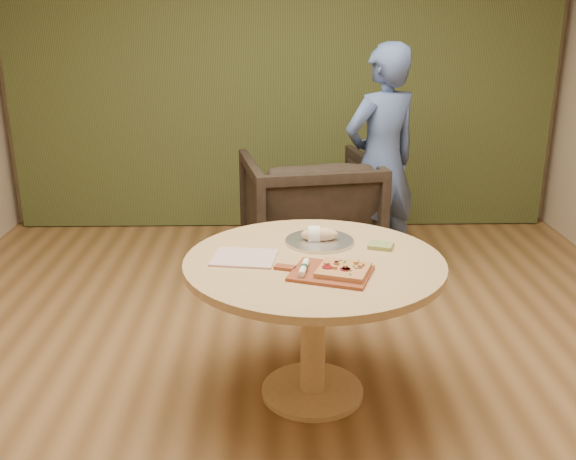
# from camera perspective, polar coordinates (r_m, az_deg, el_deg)

# --- Properties ---
(room_shell) EXTENTS (5.04, 6.04, 2.84)m
(room_shell) POSITION_cam_1_polar(r_m,az_deg,el_deg) (2.90, 0.17, 9.19)
(room_shell) COLOR olive
(room_shell) RESTS_ON ground
(curtain) EXTENTS (4.80, 0.14, 2.78)m
(curtain) POSITION_cam_1_polar(r_m,az_deg,el_deg) (5.78, -0.53, 13.90)
(curtain) COLOR #353D1B
(curtain) RESTS_ON ground
(pedestal_table) EXTENTS (1.27, 1.27, 0.75)m
(pedestal_table) POSITION_cam_1_polar(r_m,az_deg,el_deg) (3.17, 2.31, -4.97)
(pedestal_table) COLOR tan
(pedestal_table) RESTS_ON ground
(pizza_paddle) EXTENTS (0.47, 0.38, 0.01)m
(pizza_paddle) POSITION_cam_1_polar(r_m,az_deg,el_deg) (2.93, 3.65, -3.83)
(pizza_paddle) COLOR brown
(pizza_paddle) RESTS_ON pedestal_table
(flatbread_pizza) EXTENTS (0.28, 0.28, 0.04)m
(flatbread_pizza) POSITION_cam_1_polar(r_m,az_deg,el_deg) (2.92, 4.94, -3.52)
(flatbread_pizza) COLOR tan
(flatbread_pizza) RESTS_ON pizza_paddle
(cutlery_roll) EXTENTS (0.06, 0.20, 0.03)m
(cutlery_roll) POSITION_cam_1_polar(r_m,az_deg,el_deg) (2.93, 1.42, -3.35)
(cutlery_roll) COLOR white
(cutlery_roll) RESTS_ON pizza_paddle
(newspaper) EXTENTS (0.33, 0.29, 0.01)m
(newspaper) POSITION_cam_1_polar(r_m,az_deg,el_deg) (3.12, -3.89, -2.47)
(newspaper) COLOR white
(newspaper) RESTS_ON pedestal_table
(serving_tray) EXTENTS (0.36, 0.36, 0.02)m
(serving_tray) POSITION_cam_1_polar(r_m,az_deg,el_deg) (3.33, 2.82, -0.99)
(serving_tray) COLOR silver
(serving_tray) RESTS_ON pedestal_table
(bread_roll) EXTENTS (0.19, 0.09, 0.09)m
(bread_roll) POSITION_cam_1_polar(r_m,az_deg,el_deg) (3.32, 2.67, -0.40)
(bread_roll) COLOR #E3BA8A
(bread_roll) RESTS_ON serving_tray
(green_packet) EXTENTS (0.15, 0.13, 0.02)m
(green_packet) POSITION_cam_1_polar(r_m,az_deg,el_deg) (3.29, 8.25, -1.39)
(green_packet) COLOR olive
(green_packet) RESTS_ON pedestal_table
(armchair) EXTENTS (1.09, 1.04, 0.98)m
(armchair) POSITION_cam_1_polar(r_m,az_deg,el_deg) (4.89, 1.88, 2.15)
(armchair) COLOR black
(armchair) RESTS_ON ground
(person_standing) EXTENTS (0.74, 0.66, 1.70)m
(person_standing) POSITION_cam_1_polar(r_m,az_deg,el_deg) (4.73, 8.28, 5.92)
(person_standing) COLOR #41568C
(person_standing) RESTS_ON ground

